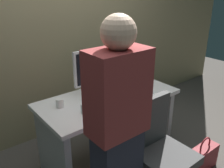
{
  "coord_description": "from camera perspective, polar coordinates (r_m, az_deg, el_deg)",
  "views": [
    {
      "loc": [
        -1.35,
        -1.75,
        1.79
      ],
      "look_at": [
        0.0,
        -0.05,
        0.9
      ],
      "focal_mm": 39.11,
      "sensor_mm": 36.0,
      "label": 1
    }
  ],
  "objects": [
    {
      "name": "mouse",
      "position": [
        2.49,
        4.05,
        -2.05
      ],
      "size": [
        0.06,
        0.1,
        0.03
      ],
      "primitive_type": "ellipsoid",
      "color": "white",
      "rests_on": "desk"
    },
    {
      "name": "ground_plane",
      "position": [
        2.84,
        -0.66,
        -16.68
      ],
      "size": [
        9.0,
        9.0,
        0.0
      ],
      "primitive_type": "plane",
      "color": "#4C4742"
    },
    {
      "name": "cup_by_monitor",
      "position": [
        2.27,
        -12.13,
        -4.35
      ],
      "size": [
        0.07,
        0.07,
        0.08
      ],
      "primitive_type": "cylinder",
      "color": "white",
      "rests_on": "desk"
    },
    {
      "name": "wall_back",
      "position": [
        3.0,
        -12.03,
        16.32
      ],
      "size": [
        6.4,
        0.1,
        3.0
      ],
      "primitive_type": "cube",
      "color": "#8C7F5B",
      "rests_on": "ground"
    },
    {
      "name": "keyboard",
      "position": [
        2.32,
        -1.19,
        -4.06
      ],
      "size": [
        0.44,
        0.15,
        0.02
      ],
      "primitive_type": "cube",
      "rotation": [
        0.0,
        0.0,
        -0.05
      ],
      "color": "white",
      "rests_on": "desk"
    },
    {
      "name": "desk",
      "position": [
        2.55,
        -0.71,
        -7.66
      ],
      "size": [
        1.41,
        0.67,
        0.75
      ],
      "color": "white",
      "rests_on": "ground"
    },
    {
      "name": "monitor",
      "position": [
        2.49,
        -3.42,
        3.96
      ],
      "size": [
        0.54,
        0.14,
        0.46
      ],
      "color": "silver",
      "rests_on": "desk"
    },
    {
      "name": "book_stack",
      "position": [
        2.73,
        5.57,
        1.73
      ],
      "size": [
        0.22,
        0.19,
        0.17
      ],
      "color": "beige",
      "rests_on": "desk"
    },
    {
      "name": "handbag",
      "position": [
        2.78,
        20.51,
        -15.78
      ],
      "size": [
        0.34,
        0.14,
        0.38
      ],
      "color": "maroon",
      "rests_on": "ground"
    },
    {
      "name": "cup_near_keyboard",
      "position": [
        2.13,
        -6.46,
        -5.7
      ],
      "size": [
        0.07,
        0.07,
        0.09
      ],
      "primitive_type": "cylinder",
      "color": "silver",
      "rests_on": "desk"
    },
    {
      "name": "person_at_desk",
      "position": [
        1.71,
        1.28,
        -11.28
      ],
      "size": [
        0.4,
        0.24,
        1.64
      ],
      "color": "#262838",
      "rests_on": "ground"
    },
    {
      "name": "office_chair",
      "position": [
        2.2,
        11.1,
        -16.42
      ],
      "size": [
        0.52,
        0.52,
        0.94
      ],
      "color": "black",
      "rests_on": "ground"
    }
  ]
}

